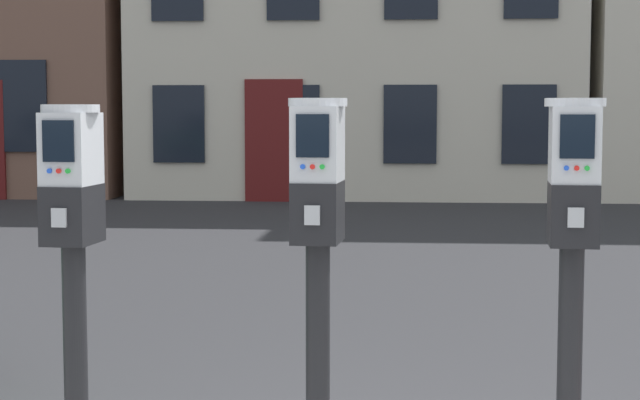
# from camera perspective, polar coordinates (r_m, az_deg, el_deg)

# --- Properties ---
(parking_meter_near_kerb) EXTENTS (0.23, 0.26, 1.47)m
(parking_meter_near_kerb) POSITION_cam_1_polar(r_m,az_deg,el_deg) (4.01, -13.39, -1.44)
(parking_meter_near_kerb) COLOR black
(parking_meter_near_kerb) RESTS_ON sidewalk_slab
(parking_meter_twin_adjacent) EXTENTS (0.23, 0.26, 1.50)m
(parking_meter_twin_adjacent) POSITION_cam_1_polar(r_m,az_deg,el_deg) (3.82, -0.12, -1.37)
(parking_meter_twin_adjacent) COLOR black
(parking_meter_twin_adjacent) RESTS_ON sidewalk_slab
(parking_meter_end_of_row) EXTENTS (0.23, 0.26, 1.49)m
(parking_meter_end_of_row) POSITION_cam_1_polar(r_m,az_deg,el_deg) (3.86, 13.67, -1.46)
(parking_meter_end_of_row) COLOR black
(parking_meter_end_of_row) RESTS_ON sidewalk_slab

